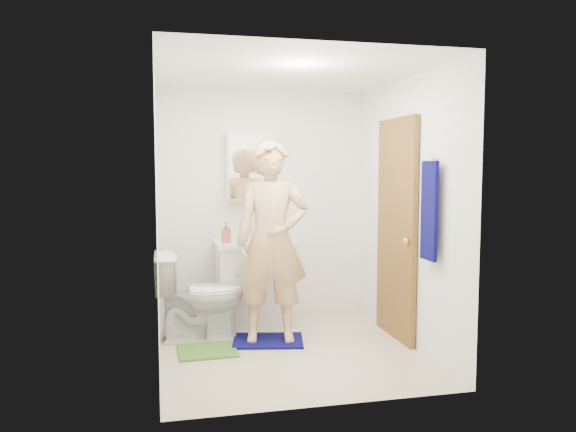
% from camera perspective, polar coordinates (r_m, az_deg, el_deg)
% --- Properties ---
extents(floor, '(2.20, 2.40, 0.02)m').
position_cam_1_polar(floor, '(5.07, 0.04, -13.50)').
color(floor, beige).
rests_on(floor, ground).
extents(ceiling, '(2.20, 2.40, 0.02)m').
position_cam_1_polar(ceiling, '(4.88, 0.05, 14.55)').
color(ceiling, white).
rests_on(ceiling, ground).
extents(wall_back, '(2.20, 0.02, 2.40)m').
position_cam_1_polar(wall_back, '(6.01, -2.52, 1.18)').
color(wall_back, white).
rests_on(wall_back, ground).
extents(wall_front, '(2.20, 0.02, 2.40)m').
position_cam_1_polar(wall_front, '(3.66, 4.26, -1.29)').
color(wall_front, white).
rests_on(wall_front, ground).
extents(wall_left, '(0.02, 2.40, 2.40)m').
position_cam_1_polar(wall_left, '(4.71, -13.24, -0.01)').
color(wall_left, white).
rests_on(wall_left, ground).
extents(wall_right, '(0.02, 2.40, 2.40)m').
position_cam_1_polar(wall_right, '(5.19, 12.08, 0.47)').
color(wall_right, white).
rests_on(wall_right, ground).
extents(vanity_cabinet, '(0.75, 0.55, 0.80)m').
position_cam_1_polar(vanity_cabinet, '(5.81, -3.44, -6.93)').
color(vanity_cabinet, white).
rests_on(vanity_cabinet, floor).
extents(countertop, '(0.79, 0.59, 0.05)m').
position_cam_1_polar(countertop, '(5.73, -3.46, -2.78)').
color(countertop, white).
rests_on(countertop, vanity_cabinet).
extents(sink_basin, '(0.40, 0.40, 0.03)m').
position_cam_1_polar(sink_basin, '(5.73, -3.46, -2.63)').
color(sink_basin, white).
rests_on(sink_basin, countertop).
extents(faucet, '(0.03, 0.03, 0.12)m').
position_cam_1_polar(faucet, '(5.90, -3.75, -1.73)').
color(faucet, silver).
rests_on(faucet, countertop).
extents(medicine_cabinet, '(0.50, 0.12, 0.70)m').
position_cam_1_polar(medicine_cabinet, '(5.90, -3.86, 4.99)').
color(medicine_cabinet, white).
rests_on(medicine_cabinet, wall_back).
extents(mirror_panel, '(0.46, 0.01, 0.66)m').
position_cam_1_polar(mirror_panel, '(5.84, -3.76, 4.99)').
color(mirror_panel, white).
rests_on(mirror_panel, wall_back).
extents(door, '(0.05, 0.80, 2.05)m').
position_cam_1_polar(door, '(5.32, 10.93, -1.29)').
color(door, brown).
rests_on(door, ground).
extents(door_knob, '(0.07, 0.07, 0.07)m').
position_cam_1_polar(door_knob, '(5.03, 11.96, -2.54)').
color(door_knob, gold).
rests_on(door_knob, door).
extents(towel, '(0.03, 0.24, 0.80)m').
position_cam_1_polar(towel, '(4.64, 14.16, 0.52)').
color(towel, '#08084F').
rests_on(towel, wall_right).
extents(towel_hook, '(0.06, 0.02, 0.02)m').
position_cam_1_polar(towel_hook, '(4.65, 14.71, 5.70)').
color(towel_hook, silver).
rests_on(towel_hook, wall_right).
extents(toilet, '(0.81, 0.47, 0.82)m').
position_cam_1_polar(toilet, '(5.32, -8.98, -7.97)').
color(toilet, white).
rests_on(toilet, floor).
extents(bath_mat, '(0.71, 0.57, 0.02)m').
position_cam_1_polar(bath_mat, '(5.27, -2.04, -12.54)').
color(bath_mat, '#08084F').
rests_on(bath_mat, floor).
extents(green_rug, '(0.51, 0.44, 0.02)m').
position_cam_1_polar(green_rug, '(5.04, -8.20, -13.43)').
color(green_rug, '#4A822B').
rests_on(green_rug, floor).
extents(soap_dispenser, '(0.11, 0.11, 0.20)m').
position_cam_1_polar(soap_dispenser, '(5.61, -6.30, -1.68)').
color(soap_dispenser, '#B15853').
rests_on(soap_dispenser, countertop).
extents(toothbrush_cup, '(0.12, 0.12, 0.09)m').
position_cam_1_polar(toothbrush_cup, '(5.85, -2.47, -1.91)').
color(toothbrush_cup, '#5C418F').
rests_on(toothbrush_cup, countertop).
extents(man, '(0.73, 0.54, 1.82)m').
position_cam_1_polar(man, '(5.08, -1.65, -2.59)').
color(man, '#DEB07D').
rests_on(man, bath_mat).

